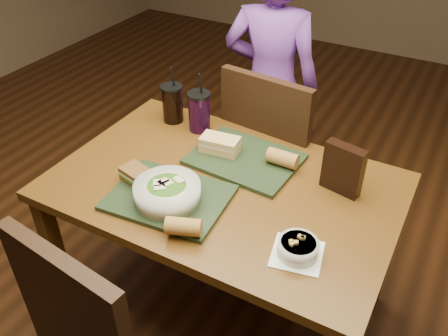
{
  "coord_description": "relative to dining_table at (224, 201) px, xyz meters",
  "views": [
    {
      "loc": [
        0.69,
        -1.25,
        1.86
      ],
      "look_at": [
        0.0,
        0.0,
        0.82
      ],
      "focal_mm": 38.0,
      "sensor_mm": 36.0,
      "label": 1
    }
  ],
  "objects": [
    {
      "name": "sandwich_far",
      "position": [
        -0.11,
        0.16,
        0.14
      ],
      "size": [
        0.17,
        0.1,
        0.06
      ],
      "color": "tan",
      "rests_on": "tray_far"
    },
    {
      "name": "chip_bag",
      "position": [
        0.4,
        0.17,
        0.19
      ],
      "size": [
        0.16,
        0.08,
        0.2
      ],
      "primitive_type": "cube",
      "rotation": [
        0.0,
        0.0,
        -0.21
      ],
      "color": "black",
      "rests_on": "dining_table"
    },
    {
      "name": "tray_far",
      "position": [
        0.0,
        0.17,
        0.1
      ],
      "size": [
        0.44,
        0.35,
        0.02
      ],
      "primitive_type": "cube",
      "rotation": [
        0.0,
        0.0,
        -0.06
      ],
      "color": "black",
      "rests_on": "dining_table"
    },
    {
      "name": "cup_cola",
      "position": [
        -0.43,
        0.3,
        0.18
      ],
      "size": [
        0.1,
        0.1,
        0.27
      ],
      "color": "black",
      "rests_on": "dining_table"
    },
    {
      "name": "sandwich_near",
      "position": [
        -0.28,
        -0.17,
        0.14
      ],
      "size": [
        0.13,
        0.1,
        0.05
      ],
      "color": "#593819",
      "rests_on": "tray_near"
    },
    {
      "name": "baguette_near",
      "position": [
        0.03,
        -0.32,
        0.14
      ],
      "size": [
        0.13,
        0.1,
        0.06
      ],
      "primitive_type": "cylinder",
      "rotation": [
        0.0,
        1.57,
        0.36
      ],
      "color": "#AD7533",
      "rests_on": "tray_near"
    },
    {
      "name": "tray_near",
      "position": [
        -0.13,
        -0.18,
        0.1
      ],
      "size": [
        0.45,
        0.35,
        0.02
      ],
      "primitive_type": "cube",
      "rotation": [
        0.0,
        0.0,
        0.08
      ],
      "color": "black",
      "rests_on": "dining_table"
    },
    {
      "name": "diner",
      "position": [
        -0.21,
        0.91,
        0.06
      ],
      "size": [
        0.57,
        0.42,
        1.43
      ],
      "primitive_type": "imported",
      "rotation": [
        0.0,
        0.0,
        3.3
      ],
      "color": "purple",
      "rests_on": "ground"
    },
    {
      "name": "salad_bowl",
      "position": [
        -0.12,
        -0.21,
        0.15
      ],
      "size": [
        0.24,
        0.24,
        0.08
      ],
      "color": "silver",
      "rests_on": "tray_near"
    },
    {
      "name": "ground",
      "position": [
        0.0,
        0.0,
        -0.66
      ],
      "size": [
        6.0,
        6.0,
        0.0
      ],
      "primitive_type": "plane",
      "color": "#381C0B",
      "rests_on": "ground"
    },
    {
      "name": "soup_bowl",
      "position": [
        0.38,
        -0.21,
        0.12
      ],
      "size": [
        0.19,
        0.19,
        0.06
      ],
      "color": "white",
      "rests_on": "dining_table"
    },
    {
      "name": "cup_berry",
      "position": [
        -0.29,
        0.29,
        0.18
      ],
      "size": [
        0.1,
        0.1,
        0.28
      ],
      "color": "black",
      "rests_on": "dining_table"
    },
    {
      "name": "chair_far",
      "position": [
        -0.03,
        0.52,
        -0.1
      ],
      "size": [
        0.48,
        0.48,
        1.01
      ],
      "color": "black",
      "rests_on": "ground"
    },
    {
      "name": "dining_table",
      "position": [
        0.0,
        0.0,
        0.0
      ],
      "size": [
        1.3,
        0.85,
        0.75
      ],
      "color": "#563411",
      "rests_on": "ground"
    },
    {
      "name": "baguette_far",
      "position": [
        0.16,
        0.19,
        0.14
      ],
      "size": [
        0.12,
        0.06,
        0.06
      ],
      "primitive_type": "cylinder",
      "rotation": [
        0.0,
        1.57,
        -0.0
      ],
      "color": "#AD7533",
      "rests_on": "tray_far"
    }
  ]
}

